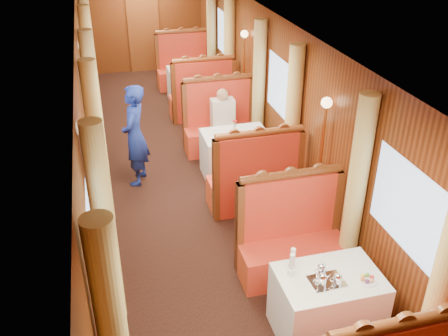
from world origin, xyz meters
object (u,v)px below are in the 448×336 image
object	(u,v)px
passenger	(223,115)
banquette_far_fwd	(202,99)
teapot_left	(322,282)
teapot_back	(321,271)
rose_vase_mid	(235,124)
steward	(135,136)
teapot_right	(337,281)
tea_tray	(327,281)
fruit_plate	(367,279)
table_near	(327,304)
banquette_mid_fwd	(254,183)
banquette_near_aft	(291,243)
banquette_far_aft	(184,69)
table_far	(193,85)
banquette_mid_aft	(220,127)
table_mid	(235,155)
rose_vase_far	(191,60)

from	to	relation	value
passenger	banquette_far_fwd	bearing A→B (deg)	90.00
teapot_left	teapot_back	distance (m)	0.16
rose_vase_mid	steward	bearing A→B (deg)	172.22
teapot_right	banquette_far_fwd	bearing A→B (deg)	113.93
tea_tray	passenger	distance (m)	4.37
banquette_far_fwd	fruit_plate	distance (m)	6.15
teapot_left	teapot_back	xyz separation A→B (m)	(0.06, 0.14, -0.00)
table_near	tea_tray	distance (m)	0.39
banquette_mid_fwd	passenger	bearing A→B (deg)	90.00
banquette_near_aft	teapot_right	xyz separation A→B (m)	(0.01, -1.15, 0.38)
banquette_mid_fwd	banquette_far_fwd	world-z (taller)	same
banquette_near_aft	passenger	xyz separation A→B (m)	(-0.00, 3.29, 0.32)
banquette_far_fwd	banquette_far_aft	size ratio (longest dim) A/B	1.00
banquette_far_fwd	table_near	bearing A→B (deg)	-90.00
table_far	teapot_left	size ratio (longest dim) A/B	6.81
table_near	banquette_mid_fwd	bearing A→B (deg)	90.00
teapot_left	teapot_right	bearing A→B (deg)	-22.14
banquette_mid_aft	banquette_far_aft	xyz separation A→B (m)	(0.00, 3.50, 0.00)
teapot_back	steward	world-z (taller)	steward
banquette_far_aft	teapot_right	xyz separation A→B (m)	(0.01, -8.15, 0.38)
banquette_near_aft	banquette_far_fwd	distance (m)	4.97
table_mid	teapot_back	bearing A→B (deg)	-91.51
banquette_near_aft	steward	size ratio (longest dim) A/B	0.82
banquette_far_aft	teapot_back	world-z (taller)	banquette_far_aft
tea_tray	teapot_left	bearing A→B (deg)	-149.07
table_mid	fruit_plate	size ratio (longest dim) A/B	5.25
table_mid	rose_vase_far	size ratio (longest dim) A/B	2.92
table_mid	teapot_right	bearing A→B (deg)	-89.87
table_near	steward	xyz separation A→B (m)	(-1.57, 3.69, 0.44)
banquette_near_aft	table_far	xyz separation A→B (m)	(0.00, 5.99, -0.05)
table_near	passenger	xyz separation A→B (m)	(-0.00, 4.30, 0.37)
teapot_back	steward	distance (m)	3.95
teapot_back	passenger	size ratio (longest dim) A/B	0.19
banquette_mid_aft	teapot_right	world-z (taller)	banquette_mid_aft
banquette_mid_fwd	rose_vase_mid	size ratio (longest dim) A/B	3.72
banquette_far_fwd	teapot_right	bearing A→B (deg)	-89.92
banquette_far_fwd	rose_vase_mid	size ratio (longest dim) A/B	3.72
teapot_back	rose_vase_mid	bearing A→B (deg)	83.31
banquette_far_fwd	teapot_right	size ratio (longest dim) A/B	9.80
rose_vase_far	rose_vase_mid	bearing A→B (deg)	-89.97
passenger	teapot_back	bearing A→B (deg)	-91.22
passenger	table_mid	bearing A→B (deg)	-90.00
banquette_far_fwd	fruit_plate	bearing A→B (deg)	-86.98
teapot_left	passenger	distance (m)	4.42
banquette_mid_fwd	rose_vase_far	bearing A→B (deg)	90.30
tea_tray	teapot_back	size ratio (longest dim) A/B	2.32
tea_tray	banquette_mid_fwd	bearing A→B (deg)	88.44
steward	tea_tray	bearing A→B (deg)	40.97
banquette_mid_fwd	teapot_left	world-z (taller)	banquette_mid_fwd
rose_vase_far	table_far	bearing A→B (deg)	-50.69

